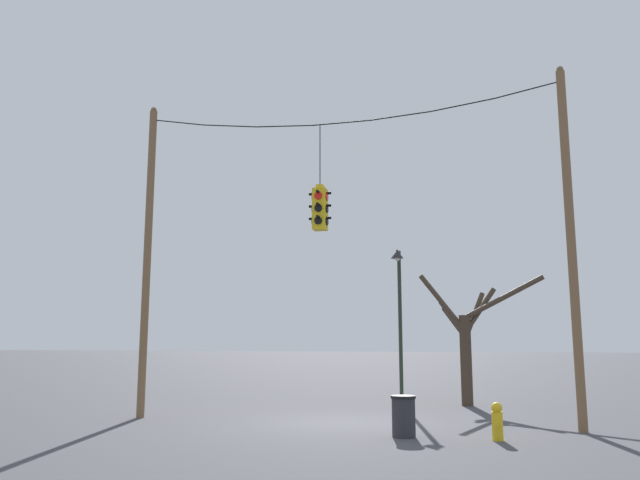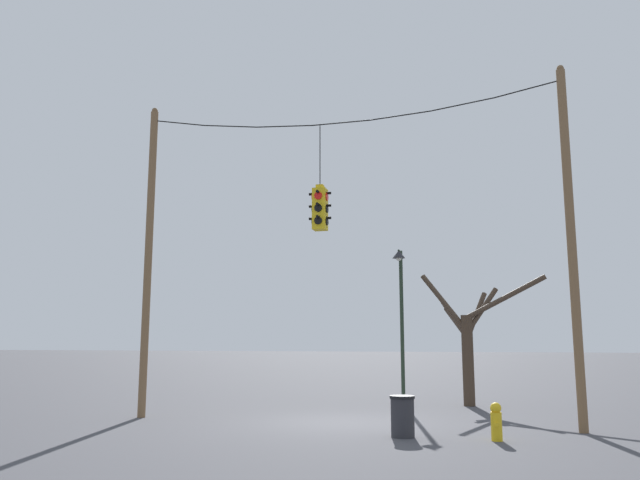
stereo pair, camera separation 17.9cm
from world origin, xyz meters
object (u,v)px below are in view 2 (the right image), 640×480
Objects in this scene: utility_pole_left at (148,257)px; bare_tree at (469,337)px; trash_bin at (403,416)px; traffic_light_over_intersection at (320,208)px; fire_hydrant at (496,421)px; utility_pole_right at (571,241)px; street_lamp at (401,297)px.

utility_pole_left is 2.07× the size of bare_tree.
trash_bin is (7.07, -1.64, -3.81)m from utility_pole_left.
traffic_light_over_intersection is 3.71× the size of fire_hydrant.
trash_bin is at bearing -100.12° from bare_tree.
utility_pole_right is 6.66m from street_lamp.
bare_tree is 4.87× the size of trash_bin.
street_lamp is at bearing 37.41° from utility_pole_left.
utility_pole_left reaches higher than traffic_light_over_intersection.
utility_pole_right is at bearing -64.74° from bare_tree.
utility_pole_left is 10.07m from bare_tree.
utility_pole_right is 11.30× the size of fire_hydrant.
traffic_light_over_intersection is 3.31× the size of trash_bin.
utility_pole_right is at bearing -0.00° from traffic_light_over_intersection.
street_lamp is 6.47× the size of fire_hydrant.
bare_tree is at bearing 95.35° from fire_hydrant.
traffic_light_over_intersection is (-5.95, 0.00, 1.08)m from utility_pole_right.
traffic_light_over_intersection is 6.64m from fire_hydrant.
bare_tree is 7.24m from trash_bin.
utility_pole_left is at bearing 180.00° from utility_pole_right.
utility_pole_left reaches higher than fire_hydrant.
trash_bin is at bearing -156.24° from utility_pole_right.
utility_pole_left is 10.80m from utility_pole_right.
utility_pole_left is 11.30× the size of fire_hydrant.
traffic_light_over_intersection is at bearing -123.20° from bare_tree.
utility_pole_left reaches higher than trash_bin.
utility_pole_right is (10.80, 0.00, 0.00)m from utility_pole_left.
utility_pole_left is 1.00× the size of utility_pole_right.
fire_hydrant is at bearing -21.84° from traffic_light_over_intersection.
utility_pole_right reaches higher than street_lamp.
traffic_light_over_intersection is at bearing 0.00° from utility_pole_left.
bare_tree reaches higher than trash_bin.
fire_hydrant is (8.96, -1.65, -3.86)m from utility_pole_left.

